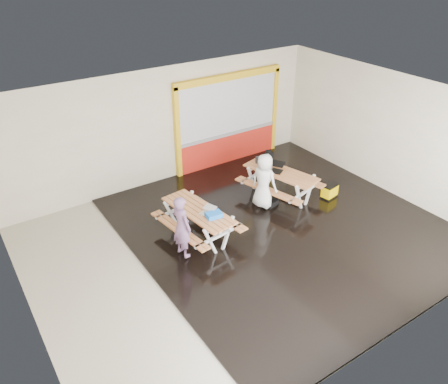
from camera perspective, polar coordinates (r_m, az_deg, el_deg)
room at (r=10.23m, az=2.81°, el=1.53°), size 10.02×8.02×3.52m
deck at (r=11.82m, az=7.51°, el=-4.22°), size 7.50×7.98×0.05m
kiosk at (r=14.43m, az=0.57°, el=9.01°), size 3.88×0.16×3.00m
picnic_table_left at (r=10.95m, az=-3.35°, el=-3.14°), size 1.67×2.26×0.84m
picnic_table_right at (r=12.72m, az=7.25°, el=1.81°), size 1.97×2.46×0.87m
person_left at (r=10.21m, az=-5.46°, el=-4.43°), size 0.45×0.61×1.56m
person_right at (r=12.01m, az=5.16°, el=1.42°), size 0.71×0.87×1.55m
laptop_left at (r=10.67m, az=-2.11°, el=-2.53°), size 0.43×0.41×0.15m
laptop_right at (r=12.66m, az=6.65°, el=3.06°), size 0.61×0.59×0.20m
blue_pouch at (r=10.54m, az=-1.31°, el=-2.95°), size 0.40×0.30×0.11m
toolbox at (r=13.06m, az=5.09°, el=4.20°), size 0.44×0.24×0.25m
backpack at (r=13.52m, az=5.71°, el=4.30°), size 0.32×0.24×0.50m
dark_case at (r=12.54m, az=6.00°, el=-1.37°), size 0.45×0.39×0.15m
fluke_bag at (r=13.14m, az=13.41°, el=0.13°), size 0.53×0.39×0.42m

